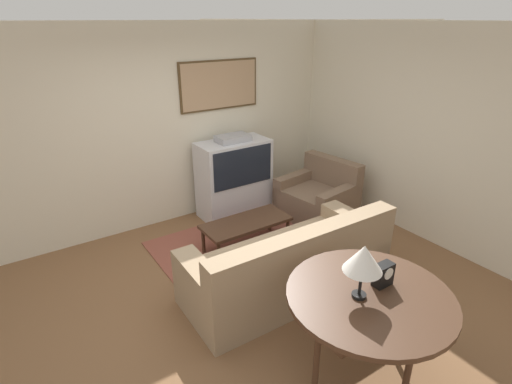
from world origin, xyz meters
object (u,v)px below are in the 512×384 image
(armchair, at_px, (318,198))
(console_table, at_px, (370,301))
(couch, at_px, (289,266))
(coffee_table, at_px, (246,224))
(tv, at_px, (234,178))
(mantel_clock, at_px, (383,274))
(table_lamp, at_px, (363,259))

(armchair, height_order, console_table, armchair)
(couch, distance_m, coffee_table, 1.00)
(tv, xyz_separation_m, mantel_clock, (-0.51, -3.10, 0.32))
(tv, distance_m, armchair, 1.28)
(couch, bearing_deg, mantel_clock, 90.28)
(armchair, relative_size, table_lamp, 2.44)
(couch, bearing_deg, console_table, 82.37)
(couch, distance_m, console_table, 1.28)
(tv, height_order, table_lamp, table_lamp)
(table_lamp, bearing_deg, tv, 76.13)
(armchair, bearing_deg, coffee_table, -91.30)
(table_lamp, relative_size, mantel_clock, 2.33)
(coffee_table, xyz_separation_m, mantel_clock, (-0.11, -2.16, 0.56))
(armchair, height_order, table_lamp, table_lamp)
(armchair, bearing_deg, console_table, -43.04)
(console_table, bearing_deg, tv, 77.89)
(console_table, height_order, mantel_clock, mantel_clock)
(tv, bearing_deg, console_table, -102.11)
(tv, height_order, mantel_clock, tv)
(armchair, height_order, mantel_clock, mantel_clock)
(tv, relative_size, console_table, 0.95)
(tv, relative_size, armchair, 1.13)
(armchair, distance_m, coffee_table, 1.37)
(couch, xyz_separation_m, console_table, (-0.18, -1.19, 0.43))
(couch, height_order, coffee_table, couch)
(table_lamp, distance_m, mantel_clock, 0.35)
(console_table, bearing_deg, mantel_clock, 11.13)
(armchair, bearing_deg, table_lamp, -44.93)
(tv, height_order, console_table, tv)
(armchair, relative_size, mantel_clock, 5.70)
(couch, bearing_deg, tv, -103.20)
(tv, relative_size, couch, 0.55)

